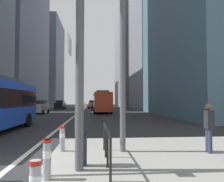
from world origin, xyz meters
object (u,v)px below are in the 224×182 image
at_px(street_lamp_post, 122,8).
at_px(bollard_right, 47,157).
at_px(city_bus_red_receding, 102,101).
at_px(car_oncoming_far, 60,105).
at_px(car_oncoming_mid, 39,107).
at_px(car_receding_near, 93,104).
at_px(bollard_back, 62,137).
at_px(car_receding_far, 96,104).
at_px(pedestrian_waiting, 209,125).
at_px(pedestrian_far, 82,130).

height_order(street_lamp_post, bollard_right, street_lamp_post).
distance_m(city_bus_red_receding, car_oncoming_far, 15.13).
xyz_separation_m(car_oncoming_mid, car_oncoming_far, (0.69, 15.22, -0.00)).
bearing_deg(car_receding_near, street_lamp_post, -88.32).
bearing_deg(bollard_back, city_bus_red_receding, 85.17).
height_order(car_receding_far, street_lamp_post, street_lamp_post).
height_order(car_oncoming_mid, car_receding_near, same).
distance_m(car_receding_far, street_lamp_post, 45.84).
relative_size(city_bus_red_receding, car_receding_far, 2.58).
relative_size(bollard_right, pedestrian_waiting, 0.54).
height_order(car_oncoming_mid, pedestrian_waiting, car_oncoming_mid).
xyz_separation_m(street_lamp_post, bollard_right, (-2.08, -2.61, -4.63)).
bearing_deg(car_receding_near, car_oncoming_far, -131.40).
xyz_separation_m(pedestrian_waiting, pedestrian_far, (-4.28, -1.18, 0.04)).
height_order(car_oncoming_far, bollard_right, car_oncoming_far).
bearing_deg(bollard_back, street_lamp_post, -5.72).
height_order(car_receding_near, pedestrian_waiting, car_receding_near).
bearing_deg(car_receding_far, city_bus_red_receding, -87.46).
height_order(car_oncoming_mid, bollard_back, car_oncoming_mid).
xyz_separation_m(bollard_back, pedestrian_waiting, (5.08, -0.63, 0.44)).
bearing_deg(car_receding_near, car_receding_far, -71.27).
relative_size(car_receding_far, car_oncoming_far, 1.00).
xyz_separation_m(car_receding_near, car_oncoming_far, (-6.81, -7.72, -0.00)).
distance_m(car_oncoming_far, pedestrian_waiting, 42.15).
distance_m(car_receding_far, pedestrian_waiting, 46.19).
xyz_separation_m(car_oncoming_far, bollard_right, (6.13, -42.84, -0.33)).
bearing_deg(city_bus_red_receding, bollard_right, -94.27).
bearing_deg(car_oncoming_mid, bollard_right, -76.13).
bearing_deg(car_oncoming_far, car_oncoming_mid, -92.60).
height_order(city_bus_red_receding, car_oncoming_mid, city_bus_red_receding).
height_order(street_lamp_post, pedestrian_waiting, street_lamp_post).
height_order(bollard_right, bollard_back, bollard_right).
bearing_deg(street_lamp_post, pedestrian_waiting, -8.13).
bearing_deg(bollard_right, pedestrian_waiting, 23.55).
distance_m(car_oncoming_far, bollard_back, 40.48).
relative_size(street_lamp_post, bollard_right, 8.76).
height_order(city_bus_red_receding, car_receding_far, city_bus_red_receding).
bearing_deg(car_oncoming_far, street_lamp_post, -78.46).
height_order(city_bus_red_receding, bollard_right, city_bus_red_receding).
relative_size(city_bus_red_receding, bollard_back, 12.63).
distance_m(car_receding_far, car_oncoming_far, 9.32).
distance_m(city_bus_red_receding, car_oncoming_mid, 9.50).
distance_m(car_oncoming_far, pedestrian_far, 42.39).
bearing_deg(bollard_back, car_oncoming_far, 98.63).
relative_size(car_receding_far, pedestrian_far, 2.46).
xyz_separation_m(car_oncoming_mid, bollard_back, (6.76, -24.80, -0.35)).
relative_size(bollard_right, bollard_back, 1.03).
bearing_deg(bollard_right, bollard_back, 91.16).
bearing_deg(street_lamp_post, car_receding_near, 91.68).
bearing_deg(car_receding_near, city_bus_red_receding, -85.54).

